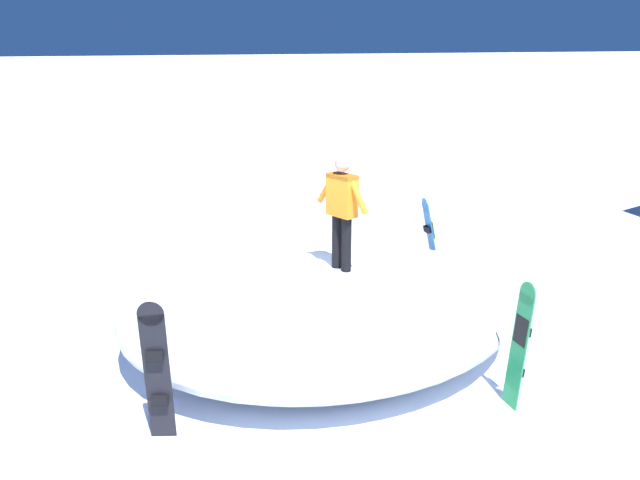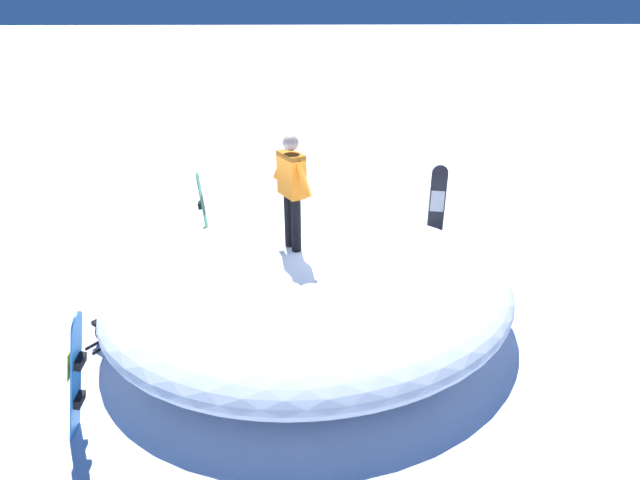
% 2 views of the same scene
% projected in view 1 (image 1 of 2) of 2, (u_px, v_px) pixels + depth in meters
% --- Properties ---
extents(ground, '(240.00, 240.00, 0.00)m').
position_uv_depth(ground, '(302.00, 348.00, 9.68)').
color(ground, white).
extents(snow_mound, '(6.23, 6.86, 1.17)m').
position_uv_depth(snow_mound, '(322.00, 305.00, 9.74)').
color(snow_mound, white).
rests_on(snow_mound, ground).
extents(snowboarder_standing, '(0.92, 0.55, 1.64)m').
position_uv_depth(snowboarder_standing, '(342.00, 206.00, 9.23)').
color(snowboarder_standing, black).
rests_on(snowboarder_standing, snow_mound).
extents(snowboard_primary_upright, '(0.30, 0.19, 1.63)m').
position_uv_depth(snowboard_primary_upright, '(520.00, 343.00, 7.97)').
color(snowboard_primary_upright, '#1E8C47').
rests_on(snowboard_primary_upright, ground).
extents(snowboard_secondary_upright, '(0.29, 0.37, 1.57)m').
position_uv_depth(snowboard_secondary_upright, '(430.00, 237.00, 12.13)').
color(snowboard_secondary_upright, '#2672BF').
rests_on(snowboard_secondary_upright, ground).
extents(snowboard_tertiary_upright, '(0.24, 0.32, 1.75)m').
position_uv_depth(snowboard_tertiary_upright, '(157.00, 370.00, 7.22)').
color(snowboard_tertiary_upright, black).
rests_on(snowboard_tertiary_upright, ground).
extents(backpack_near, '(0.56, 0.52, 0.36)m').
position_uv_depth(backpack_near, '(487.00, 302.00, 10.84)').
color(backpack_near, black).
rests_on(backpack_near, ground).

